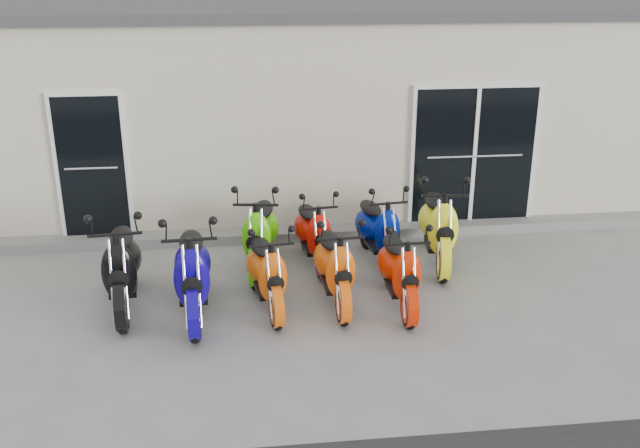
# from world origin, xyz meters

# --- Properties ---
(ground) EXTENTS (80.00, 80.00, 0.00)m
(ground) POSITION_xyz_m (0.00, 0.00, 0.00)
(ground) COLOR gray
(ground) RESTS_ON ground
(building) EXTENTS (14.00, 6.00, 3.20)m
(building) POSITION_xyz_m (0.00, 5.20, 1.60)
(building) COLOR beige
(building) RESTS_ON ground
(roof_cap) EXTENTS (14.20, 6.20, 0.16)m
(roof_cap) POSITION_xyz_m (0.00, 5.20, 3.28)
(roof_cap) COLOR #3F3F42
(roof_cap) RESTS_ON building
(front_step) EXTENTS (14.00, 0.40, 0.15)m
(front_step) POSITION_xyz_m (0.00, 2.02, 0.07)
(front_step) COLOR gray
(front_step) RESTS_ON ground
(door_left) EXTENTS (1.07, 0.08, 2.22)m
(door_left) POSITION_xyz_m (-3.20, 2.17, 1.26)
(door_left) COLOR black
(door_left) RESTS_ON front_step
(door_right) EXTENTS (2.02, 0.08, 2.22)m
(door_right) POSITION_xyz_m (2.60, 2.17, 1.26)
(door_right) COLOR black
(door_right) RESTS_ON front_step
(scooter_front_black) EXTENTS (0.88, 1.97, 1.41)m
(scooter_front_black) POSITION_xyz_m (-2.52, -0.07, 0.70)
(scooter_front_black) COLOR black
(scooter_front_black) RESTS_ON ground
(scooter_front_blue) EXTENTS (0.81, 1.97, 1.43)m
(scooter_front_blue) POSITION_xyz_m (-1.65, -0.36, 0.71)
(scooter_front_blue) COLOR #100386
(scooter_front_blue) RESTS_ON ground
(scooter_front_orange_a) EXTENTS (0.82, 1.72, 1.22)m
(scooter_front_orange_a) POSITION_xyz_m (-0.76, -0.29, 0.61)
(scooter_front_orange_a) COLOR #E3590B
(scooter_front_orange_a) RESTS_ON ground
(scooter_front_orange_b) EXTENTS (0.69, 1.74, 1.27)m
(scooter_front_orange_b) POSITION_xyz_m (0.08, -0.25, 0.63)
(scooter_front_orange_b) COLOR #EF570B
(scooter_front_orange_b) RESTS_ON ground
(scooter_front_red) EXTENTS (0.61, 1.67, 1.23)m
(scooter_front_red) POSITION_xyz_m (0.86, -0.44, 0.62)
(scooter_front_red) COLOR red
(scooter_front_red) RESTS_ON ground
(scooter_back_green) EXTENTS (0.93, 1.92, 1.36)m
(scooter_back_green) POSITION_xyz_m (-0.79, 0.88, 0.68)
(scooter_back_green) COLOR #4ED608
(scooter_back_green) RESTS_ON ground
(scooter_back_red) EXTENTS (0.76, 1.68, 1.20)m
(scooter_back_red) POSITION_xyz_m (-0.05, 0.99, 0.60)
(scooter_back_red) COLOR red
(scooter_back_red) RESTS_ON ground
(scooter_back_blue) EXTENTS (0.83, 1.77, 1.26)m
(scooter_back_blue) POSITION_xyz_m (0.87, 0.95, 0.63)
(scooter_back_blue) COLOR #001383
(scooter_back_blue) RESTS_ON ground
(scooter_back_yellow) EXTENTS (0.98, 2.02, 1.43)m
(scooter_back_yellow) POSITION_xyz_m (1.70, 0.83, 0.71)
(scooter_back_yellow) COLOR #FBFF1F
(scooter_back_yellow) RESTS_ON ground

